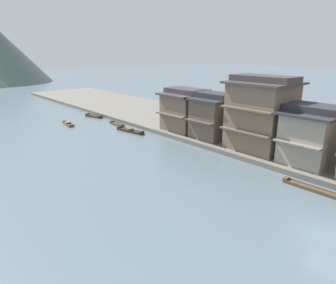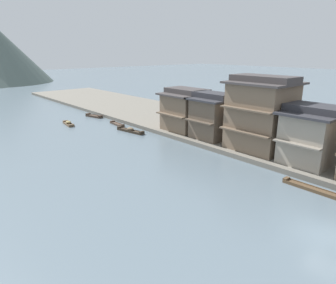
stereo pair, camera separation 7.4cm
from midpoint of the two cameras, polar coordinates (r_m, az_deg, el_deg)
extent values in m
plane|color=slate|center=(24.32, 27.73, -15.17)|extent=(400.00, 400.00, 0.00)
cube|color=#6B665B|center=(53.13, 4.25, 3.83)|extent=(18.00, 110.00, 0.58)
cube|color=#33281E|center=(47.53, -6.96, 2.02)|extent=(1.71, 5.29, 0.28)
cube|color=#33281E|center=(49.25, -8.91, 2.78)|extent=(0.87, 0.48, 0.25)
cube|color=#33281E|center=(45.74, -4.87, 1.85)|extent=(0.87, 0.48, 0.25)
cube|color=#33281E|center=(47.21, -7.34, 2.14)|extent=(0.80, 4.67, 0.08)
cube|color=#33281E|center=(47.76, -6.59, 2.33)|extent=(0.80, 4.67, 0.08)
ellipsoid|color=brown|center=(47.44, -6.97, 2.45)|extent=(1.00, 1.27, 0.46)
cube|color=#423328|center=(52.46, -9.41, 3.28)|extent=(1.12, 3.77, 0.21)
cube|color=#423328|center=(53.91, -10.28, 3.82)|extent=(0.81, 0.41, 0.19)
cube|color=#423328|center=(50.94, -8.52, 3.15)|extent=(0.81, 0.41, 0.19)
cube|color=#423328|center=(52.25, -9.81, 3.37)|extent=(0.29, 3.22, 0.08)
cube|color=#423328|center=(52.61, -9.04, 3.50)|extent=(0.29, 3.22, 0.08)
cube|color=brown|center=(30.66, 25.39, -7.97)|extent=(0.86, 5.43, 0.23)
cube|color=brown|center=(31.53, 21.20, -6.36)|extent=(0.75, 0.36, 0.20)
cube|color=brown|center=(30.27, 25.13, -7.93)|extent=(0.11, 4.93, 0.08)
cube|color=brown|center=(30.92, 25.72, -7.50)|extent=(0.11, 4.93, 0.08)
cube|color=#423328|center=(59.56, -13.53, 4.67)|extent=(1.90, 3.83, 0.28)
cube|color=#423328|center=(60.78, -14.61, 5.08)|extent=(1.00, 0.58, 0.25)
cube|color=#423328|center=(58.26, -12.44, 4.74)|extent=(1.00, 0.58, 0.25)
cube|color=#423328|center=(59.22, -13.89, 4.75)|extent=(0.84, 3.12, 0.08)
cube|color=#423328|center=(59.84, -13.19, 4.92)|extent=(0.84, 3.12, 0.08)
cube|color=brown|center=(54.43, -17.98, 3.17)|extent=(1.45, 3.94, 0.23)
cube|color=brown|center=(56.05, -18.50, 3.73)|extent=(0.89, 0.47, 0.21)
cube|color=brown|center=(52.71, -17.47, 3.04)|extent=(0.89, 0.47, 0.21)
cube|color=brown|center=(54.29, -18.43, 3.27)|extent=(0.52, 3.33, 0.08)
cube|color=brown|center=(54.50, -17.56, 3.40)|extent=(0.52, 3.33, 0.08)
ellipsoid|color=olive|center=(54.35, -18.01, 3.53)|extent=(1.00, 1.30, 0.47)
cube|color=gray|center=(35.60, 25.24, 0.60)|extent=(5.94, 4.76, 5.20)
cube|color=gray|center=(32.68, 22.80, -0.43)|extent=(0.70, 4.76, 0.16)
cube|color=#2D2D33|center=(35.02, 25.79, 4.88)|extent=(6.84, 5.66, 0.24)
cube|color=#2D2D33|center=(34.95, 25.88, 5.63)|extent=(3.57, 5.66, 0.70)
cube|color=#75604C|center=(38.09, 16.94, 4.47)|extent=(5.84, 6.55, 7.80)
cube|color=brown|center=(35.72, 13.92, 1.78)|extent=(0.70, 6.55, 0.16)
cube|color=brown|center=(35.16, 14.22, 5.87)|extent=(0.70, 6.55, 0.16)
cube|color=#3D3838|center=(37.50, 17.47, 10.48)|extent=(6.74, 7.45, 0.24)
cube|color=#3D3838|center=(37.45, 17.53, 11.19)|extent=(3.50, 7.45, 0.70)
cube|color=brown|center=(42.02, 8.39, 4.29)|extent=(4.82, 4.63, 5.20)
cube|color=#4D4135|center=(40.01, 5.78, 3.77)|extent=(0.70, 4.63, 0.16)
cube|color=#2D2D33|center=(41.53, 8.55, 7.96)|extent=(5.72, 5.53, 0.24)
cube|color=#2D2D33|center=(41.46, 8.57, 8.60)|extent=(2.89, 5.53, 0.70)
cube|color=#75604C|center=(46.17, 3.51, 5.55)|extent=(5.85, 5.58, 5.20)
cube|color=brown|center=(43.99, 0.44, 5.03)|extent=(0.70, 5.58, 0.16)
cube|color=#3D3838|center=(45.72, 3.58, 8.90)|extent=(6.75, 6.48, 0.24)
cube|color=#3D3838|center=(45.66, 3.59, 9.48)|extent=(3.51, 6.48, 0.70)
camera|label=1|loc=(0.04, -89.94, 0.02)|focal=32.79mm
camera|label=2|loc=(0.04, 90.06, -0.02)|focal=32.79mm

